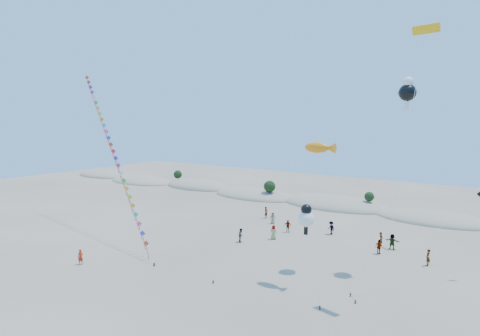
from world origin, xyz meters
The scene contains 10 objects.
ground centered at (0.00, 0.00, 0.00)m, with size 160.00×160.00×0.00m, color #826F5A.
dune_ridge centered at (1.06, 45.14, 0.11)m, with size 145.30×11.49×5.57m.
kite_train centered at (-19.13, 13.56, 11.54)m, with size 27.82×12.38×22.44m.
fish_kite centered at (10.70, 13.41, 12.52)m, with size 4.20×6.05×13.06m.
cartoon_kite_low centered at (8.74, 14.99, 5.47)m, with size 6.43×8.74×6.78m.
cartoon_kite_high centered at (16.36, 21.11, 17.86)m, with size 2.03×11.43×19.22m.
parafoil_kite centered at (18.88, 14.34, 21.65)m, with size 2.15×13.99×22.62m.
dark_kite centered at (20.91, 19.90, 5.95)m, with size 9.15×11.45×8.62m.
flyer_foreground centered at (-11.29, 3.08, 0.80)m, with size 0.59×0.38×1.60m, color red.
beachgoers centered at (8.89, 25.77, 0.87)m, with size 32.64×12.84×1.82m.
Camera 1 is at (25.31, -20.76, 15.24)m, focal length 30.00 mm.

